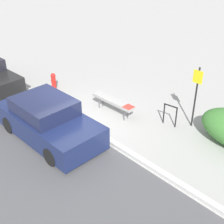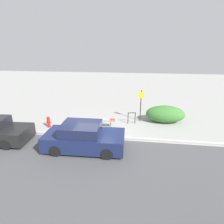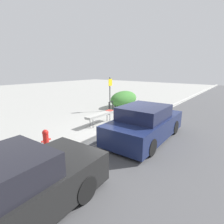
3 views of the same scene
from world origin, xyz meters
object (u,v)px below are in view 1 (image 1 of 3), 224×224
Objects in this scene: bench at (113,101)px; bike_rack at (170,113)px; sign_post at (196,92)px; fire_hydrant at (54,81)px; parked_car_near at (48,121)px.

bench is 2.25m from bike_rack.
bench is 0.87× the size of sign_post.
fire_hydrant is 0.18× the size of parked_car_near.
sign_post is at bearing 27.17° from bench.
bike_rack is at bearing 22.42° from bench.
sign_post is 5.22m from parked_car_near.
parked_car_near is at bearing -125.23° from sign_post.
sign_post is (2.65, 1.47, 0.86)m from bench.
fire_hydrant is (-5.51, -1.37, -0.09)m from bike_rack.
parked_car_near is at bearing -36.32° from fire_hydrant.
fire_hydrant is at bearing -174.32° from bench.
fire_hydrant is at bearing -162.57° from sign_post.
bike_rack is 0.20× the size of parked_car_near.
sign_post is (0.60, 0.55, 0.88)m from bike_rack.
bench is 2.42× the size of bike_rack.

